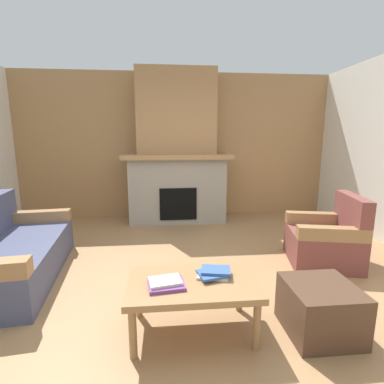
# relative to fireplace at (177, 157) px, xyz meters

# --- Properties ---
(ground) EXTENTS (9.00, 9.00, 0.00)m
(ground) POSITION_rel_fireplace_xyz_m (0.00, -2.62, -1.16)
(ground) COLOR #9E754C
(wall_back_wood_panel) EXTENTS (6.00, 0.12, 2.70)m
(wall_back_wood_panel) POSITION_rel_fireplace_xyz_m (0.00, 0.38, 0.19)
(wall_back_wood_panel) COLOR #A87A4C
(wall_back_wood_panel) RESTS_ON ground
(fireplace) EXTENTS (1.90, 0.82, 2.70)m
(fireplace) POSITION_rel_fireplace_xyz_m (0.00, 0.00, 0.00)
(fireplace) COLOR gray
(fireplace) RESTS_ON ground
(couch) EXTENTS (1.04, 1.89, 0.85)m
(couch) POSITION_rel_fireplace_xyz_m (-1.91, -2.15, -0.88)
(couch) COLOR #474C6B
(couch) RESTS_ON ground
(armchair) EXTENTS (0.91, 0.91, 0.85)m
(armchair) POSITION_rel_fireplace_xyz_m (1.73, -2.08, -0.87)
(armchair) COLOR brown
(armchair) RESTS_ON ground
(coffee_table) EXTENTS (1.00, 0.60, 0.43)m
(coffee_table) POSITION_rel_fireplace_xyz_m (-0.02, -3.19, -0.79)
(coffee_table) COLOR #997047
(coffee_table) RESTS_ON ground
(ottoman) EXTENTS (0.52, 0.52, 0.40)m
(ottoman) POSITION_rel_fireplace_xyz_m (0.97, -3.30, -0.96)
(ottoman) COLOR #4C3323
(ottoman) RESTS_ON ground
(book_stack_near_edge) EXTENTS (0.29, 0.25, 0.05)m
(book_stack_near_edge) POSITION_rel_fireplace_xyz_m (-0.23, -3.24, -0.71)
(book_stack_near_edge) COLOR #7A3D84
(book_stack_near_edge) RESTS_ON coffee_table
(book_stack_center) EXTENTS (0.29, 0.23, 0.06)m
(book_stack_center) POSITION_rel_fireplace_xyz_m (0.15, -3.13, -0.70)
(book_stack_center) COLOR beige
(book_stack_center) RESTS_ON coffee_table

